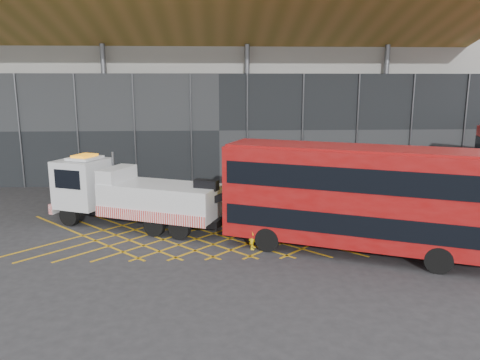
{
  "coord_description": "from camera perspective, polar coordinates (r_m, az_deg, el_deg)",
  "views": [
    {
      "loc": [
        1.81,
        -22.27,
        7.36
      ],
      "look_at": [
        3.0,
        1.5,
        2.4
      ],
      "focal_mm": 35.0,
      "sensor_mm": 36.0,
      "label": 1
    }
  ],
  "objects": [
    {
      "name": "ground_plane",
      "position": [
        23.52,
        -7.18,
        -6.56
      ],
      "size": [
        120.0,
        120.0,
        0.0
      ],
      "primitive_type": "plane",
      "color": "#29292C"
    },
    {
      "name": "road_markings",
      "position": [
        23.45,
        -3.26,
        -6.52
      ],
      "size": [
        19.96,
        7.16,
        0.01
      ],
      "color": "gold",
      "rests_on": "ground_plane"
    },
    {
      "name": "construction_building",
      "position": [
        40.69,
        -2.79,
        14.03
      ],
      "size": [
        55.0,
        23.97,
        18.0
      ],
      "color": "gray",
      "rests_on": "ground_plane"
    },
    {
      "name": "recovery_truck",
      "position": [
        24.81,
        -13.24,
        -1.71
      ],
      "size": [
        10.31,
        5.85,
        3.7
      ],
      "rotation": [
        0.0,
        0.0,
        -0.4
      ],
      "color": "black",
      "rests_on": "ground_plane"
    },
    {
      "name": "bus_towed",
      "position": [
        20.78,
        14.1,
        -1.79
      ],
      "size": [
        11.65,
        7.02,
        4.71
      ],
      "rotation": [
        0.0,
        0.0,
        -0.41
      ],
      "color": "maroon",
      "rests_on": "ground_plane"
    },
    {
      "name": "worker",
      "position": [
        21.14,
        1.59,
        -6.48
      ],
      "size": [
        0.48,
        0.61,
        1.48
      ],
      "primitive_type": "imported",
      "rotation": [
        0.0,
        0.0,
        1.31
      ],
      "color": "yellow",
      "rests_on": "ground_plane"
    }
  ]
}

